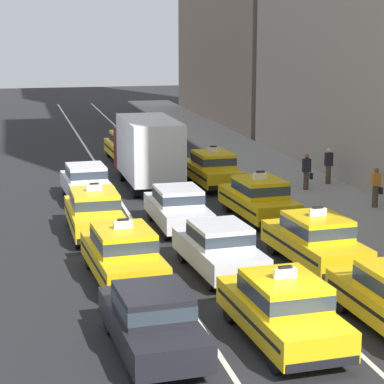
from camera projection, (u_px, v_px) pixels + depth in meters
The scene contains 19 objects.
ground_plane at pixel (306, 374), 16.78m from camera, with size 160.00×160.00×0.00m, color #232326.
lane_stripe_left_center at pixel (113, 190), 35.43m from camera, with size 0.14×80.00×0.01m, color silver.
lane_stripe_center_right at pixel (180, 186), 36.15m from camera, with size 0.14×80.00×0.01m, color silver.
sidewalk_curb at pixel (334, 202), 32.65m from camera, with size 4.00×90.00×0.15m, color gray.
sedan_left_nearest at pixel (152, 319), 17.65m from camera, with size 2.01×4.39×1.58m.
taxi_left_second at pixel (123, 253), 22.61m from camera, with size 2.09×4.66×1.96m.
taxi_left_third at pixel (95, 212), 27.65m from camera, with size 1.85×4.57×1.96m.
sedan_left_fourth at pixel (86, 181), 33.10m from camera, with size 1.95×4.37×1.58m.
taxi_center_nearest at pixel (282, 308), 18.25m from camera, with size 2.05×4.65×1.96m.
sedan_center_second at pixel (219, 247), 23.38m from camera, with size 2.06×4.41×1.58m.
sedan_center_third at pixel (178, 206), 28.56m from camera, with size 1.83×4.33×1.58m.
box_truck_center_fourth at pixel (147, 149), 35.93m from camera, with size 2.34×6.98×3.27m.
taxi_center_fifth at pixel (126, 146), 42.66m from camera, with size 1.96×4.62×1.96m.
taxi_right_second at pixel (315, 239), 24.09m from camera, with size 2.10×4.67×1.96m.
taxi_right_third at pixel (259, 198), 29.86m from camera, with size 2.07×4.66×1.96m.
taxi_right_fourth at pixel (213, 168), 35.98m from camera, with size 1.97×4.62×1.96m.
pedestrian_by_storefront at pixel (376, 187), 31.29m from camera, with size 0.47×0.24×1.64m.
pedestrian_trailing at pixel (329, 166), 35.88m from camera, with size 0.36×0.24×1.69m.
pedestrian_far_corner at pixel (307, 172), 34.66m from camera, with size 0.47×0.24×1.62m.
Camera 1 is at (-6.02, -14.54, 7.49)m, focal length 71.78 mm.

